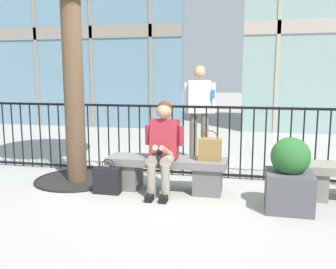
% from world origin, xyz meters
% --- Properties ---
extents(ground_plane, '(60.00, 60.00, 0.00)m').
position_xyz_m(ground_plane, '(0.00, 0.00, 0.00)').
color(ground_plane, '#9E9B93').
extents(stone_bench, '(1.60, 0.44, 0.45)m').
position_xyz_m(stone_bench, '(0.00, 0.00, 0.27)').
color(stone_bench, slate).
rests_on(stone_bench, ground).
extents(seated_person_with_phone, '(0.52, 0.66, 1.21)m').
position_xyz_m(seated_person_with_phone, '(-0.02, -0.13, 0.65)').
color(seated_person_with_phone, gray).
rests_on(seated_person_with_phone, ground).
extents(handbag_on_bench, '(0.29, 0.18, 0.39)m').
position_xyz_m(handbag_on_bench, '(0.58, -0.01, 0.60)').
color(handbag_on_bench, olive).
rests_on(handbag_on_bench, stone_bench).
extents(shopping_bag, '(0.35, 0.14, 0.45)m').
position_xyz_m(shopping_bag, '(-0.73, -0.30, 0.18)').
color(shopping_bag, black).
rests_on(shopping_bag, ground).
extents(bystander_at_railing, '(0.55, 0.29, 1.71)m').
position_xyz_m(bystander_at_railing, '(0.21, 1.63, 1.00)').
color(bystander_at_railing, '#6B6051').
rests_on(bystander_at_railing, ground).
extents(plaza_railing, '(7.16, 0.04, 1.09)m').
position_xyz_m(plaza_railing, '(0.00, 0.78, 0.55)').
color(plaza_railing, black).
rests_on(plaza_railing, ground).
extents(planter, '(0.52, 0.52, 0.85)m').
position_xyz_m(planter, '(1.54, -0.41, 0.39)').
color(planter, '#4C4C51').
rests_on(planter, ground).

